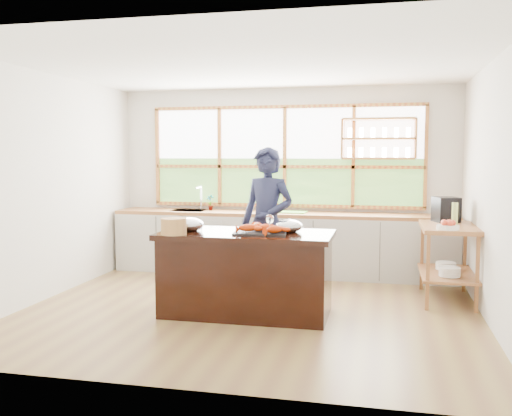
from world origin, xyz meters
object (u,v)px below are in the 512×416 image
(espresso_machine, at_px, (446,210))
(wicker_basket, at_px, (174,226))
(island, at_px, (246,273))
(cook, at_px, (267,224))

(espresso_machine, distance_m, wicker_basket, 3.39)
(island, height_order, espresso_machine, espresso_machine)
(cook, relative_size, wicker_basket, 6.77)
(island, distance_m, espresso_machine, 2.69)
(cook, relative_size, espresso_machine, 5.91)
(cook, height_order, espresso_machine, cook)
(espresso_machine, relative_size, wicker_basket, 1.15)
(cook, bearing_deg, wicker_basket, -110.38)
(cook, distance_m, espresso_machine, 2.23)
(island, relative_size, espresso_machine, 6.01)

